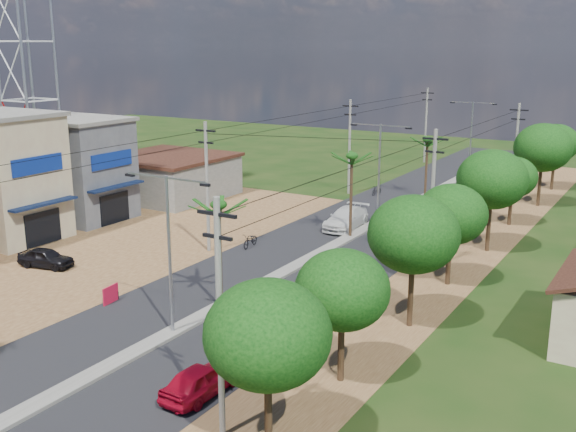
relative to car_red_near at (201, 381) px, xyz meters
name	(u,v)px	position (x,y,z in m)	size (l,w,h in m)	color
ground	(173,334)	(-5.00, 4.08, -0.66)	(160.00, 160.00, 0.00)	black
road	(318,255)	(-5.00, 19.08, -0.64)	(12.00, 110.00, 0.04)	black
median	(338,244)	(-5.00, 22.08, -0.57)	(1.00, 90.00, 0.18)	#605E56
dirt_lot_west	(84,248)	(-20.00, 12.08, -0.65)	(18.00, 46.00, 0.04)	brown
dirt_shoulder_east	(438,277)	(3.50, 19.08, -0.65)	(5.00, 90.00, 0.03)	brown
shophouse_cream	(2,176)	(-26.98, 11.08, 4.00)	(9.00, 6.40, 9.30)	tan
shophouse_grey	(77,168)	(-26.98, 18.08, 3.50)	(9.00, 6.40, 8.30)	#46494D
low_shed	(168,176)	(-26.00, 28.08, 1.30)	(10.40, 10.40, 3.95)	#605E56
tree_east_a	(268,334)	(4.50, -1.92, 3.82)	(4.40, 4.40, 6.37)	black
tree_east_b	(342,290)	(4.30, 4.08, 3.45)	(4.00, 4.00, 5.83)	black
tree_east_c	(414,234)	(4.70, 11.08, 4.20)	(4.60, 4.60, 6.83)	black
tree_east_d	(452,214)	(4.40, 18.08, 3.67)	(4.20, 4.20, 6.13)	black
tree_east_e	(492,179)	(4.60, 26.08, 4.42)	(4.80, 4.80, 7.14)	black
tree_east_f	(513,177)	(4.20, 34.08, 3.22)	(3.80, 3.80, 5.52)	black
tree_east_g	(543,148)	(4.80, 42.08, 4.58)	(5.00, 5.00, 7.38)	black
tree_east_h	(556,143)	(4.50, 50.08, 3.97)	(4.40, 4.40, 6.52)	black
palm_median_near	(219,209)	(-5.00, 8.08, 4.87)	(2.00, 2.00, 6.15)	black
palm_median_mid	(352,160)	(-5.00, 24.08, 5.24)	(2.00, 2.00, 6.55)	black
palm_median_far	(428,142)	(-5.00, 40.08, 4.60)	(2.00, 2.00, 5.85)	black
streetlight_near	(169,241)	(-5.00, 4.08, 4.12)	(5.10, 0.18, 8.00)	gray
streetlight_mid	(379,165)	(-5.00, 29.08, 4.12)	(5.10, 0.18, 8.00)	gray
streetlight_far	(471,131)	(-5.00, 54.08, 4.12)	(5.10, 0.18, 8.00)	gray
utility_pole_w_b	(207,184)	(-12.00, 16.08, 4.09)	(1.60, 0.24, 9.00)	#605E56
utility_pole_w_c	(350,145)	(-12.00, 38.08, 4.09)	(1.60, 0.24, 9.00)	#605E56
utility_pole_w_d	(426,123)	(-12.00, 59.08, 4.09)	(1.60, 0.24, 9.00)	#605E56
utility_pole_e_a	(220,315)	(2.50, -1.92, 4.09)	(1.60, 0.24, 9.00)	#605E56
utility_pole_e_b	(432,197)	(2.50, 20.08, 4.09)	(1.60, 0.24, 9.00)	#605E56
utility_pole_e_c	(516,151)	(2.50, 42.08, 4.09)	(1.60, 0.24, 9.00)	#605E56
car_red_near	(201,381)	(0.00, 0.00, 0.00)	(1.57, 3.90, 1.33)	maroon
car_silver_mid	(346,285)	(0.00, 13.32, -0.03)	(1.34, 3.85, 1.27)	#999CA0
car_white_far	(346,219)	(-6.50, 26.41, 0.12)	(2.19, 5.39, 1.56)	beige
car_parked_dark	(46,258)	(-18.79, 7.80, -0.04)	(1.48, 3.67, 1.25)	black
moto_rider_east	(188,400)	(0.20, -1.10, -0.26)	(0.53, 1.52, 0.80)	black
moto_rider_west_a	(250,241)	(-10.00, 18.28, -0.16)	(0.66, 1.90, 1.00)	black
moto_rider_west_b	(377,191)	(-9.32, 38.68, -0.19)	(0.45, 1.59, 0.96)	black
roadside_sign	(111,295)	(-10.63, 5.44, -0.15)	(0.21, 1.24, 1.03)	#AD102C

